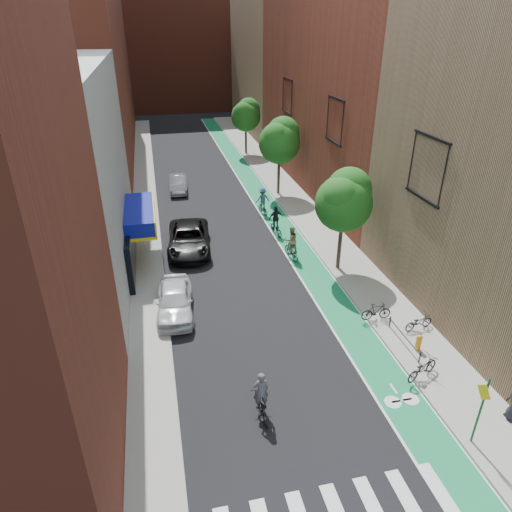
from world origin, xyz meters
TOP-DOWN VIEW (x-y plane):
  - ground at (0.00, 0.00)m, footprint 160.00×160.00m
  - bike_lane at (4.00, 26.00)m, footprint 2.00×68.00m
  - sidewalk_left at (-6.00, 26.00)m, footprint 2.00×68.00m
  - sidewalk_right at (6.50, 26.00)m, footprint 3.00×68.00m
  - building_left_white at (-11.00, 14.00)m, footprint 8.00×20.00m
  - building_left_far_red at (-11.00, 42.00)m, footprint 8.00×36.00m
  - building_right_mid_red at (12.00, 26.00)m, footprint 8.00×28.00m
  - building_right_far_tan at (12.00, 50.00)m, footprint 8.00×20.00m
  - building_far_closure at (0.00, 72.00)m, footprint 30.00×14.00m
  - tree_near at (5.65, 10.02)m, footprint 3.40×3.36m
  - tree_mid at (5.65, 24.02)m, footprint 3.55×3.53m
  - tree_far at (5.65, 38.02)m, footprint 3.30×3.25m
  - sign_pole at (5.38, -3.50)m, footprint 0.13×0.71m
  - parked_car_white at (-4.60, 7.46)m, footprint 2.19×4.73m
  - parked_car_black at (-3.16, 14.81)m, footprint 3.27×6.16m
  - parked_car_silver at (-3.00, 26.91)m, footprint 1.67×4.31m
  - cyclist_lead at (-1.81, -0.42)m, footprint 0.70×1.83m
  - cyclist_lane_near at (3.20, 12.14)m, footprint 1.01×1.88m
  - cyclist_lane_mid at (3.20, 15.91)m, footprint 1.11×1.92m
  - cyclist_lane_far at (3.20, 20.02)m, footprint 1.27×1.67m
  - parked_bike_near at (7.09, 3.11)m, footprint 1.66×0.82m
  - parked_bike_mid at (5.40, 4.35)m, footprint 1.61×0.53m
  - parked_bike_far at (5.40, -0.03)m, footprint 1.94×1.28m
  - fire_hydrant at (6.24, 1.67)m, footprint 0.29×0.29m

SIDE VIEW (x-z plane):
  - ground at x=0.00m, z-range 0.00..0.00m
  - bike_lane at x=4.00m, z-range 0.00..0.01m
  - sidewalk_left at x=-6.00m, z-range 0.00..0.15m
  - sidewalk_right at x=6.50m, z-range 0.00..0.15m
  - parked_bike_near at x=7.09m, z-range 0.15..0.99m
  - fire_hydrant at x=6.24m, z-range 0.18..1.00m
  - parked_bike_mid at x=5.40m, z-range 0.15..1.10m
  - parked_bike_far at x=5.40m, z-range 0.15..1.11m
  - cyclist_lead at x=-1.81m, z-range -0.34..1.71m
  - parked_car_silver at x=-3.00m, z-range 0.00..1.40m
  - parked_car_white at x=-4.60m, z-range 0.00..1.57m
  - cyclist_lane_mid at x=3.20m, z-range -0.27..1.89m
  - parked_car_black at x=-3.16m, z-range 0.00..1.65m
  - cyclist_lane_near at x=3.20m, z-range -0.16..2.04m
  - cyclist_lane_far at x=3.20m, z-range -0.08..2.07m
  - sign_pole at x=5.38m, z-range 0.34..3.34m
  - tree_far at x=5.65m, z-range 1.40..7.60m
  - tree_near at x=5.65m, z-range 1.45..7.87m
  - tree_mid at x=5.65m, z-range 1.52..8.26m
  - building_left_white at x=-11.00m, z-range 0.00..12.00m
  - building_right_far_tan at x=12.00m, z-range 0.00..18.00m
  - building_far_closure at x=0.00m, z-range 0.00..20.00m
  - building_left_far_red at x=-11.00m, z-range 0.00..22.00m
  - building_right_mid_red at x=12.00m, z-range 0.00..22.00m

